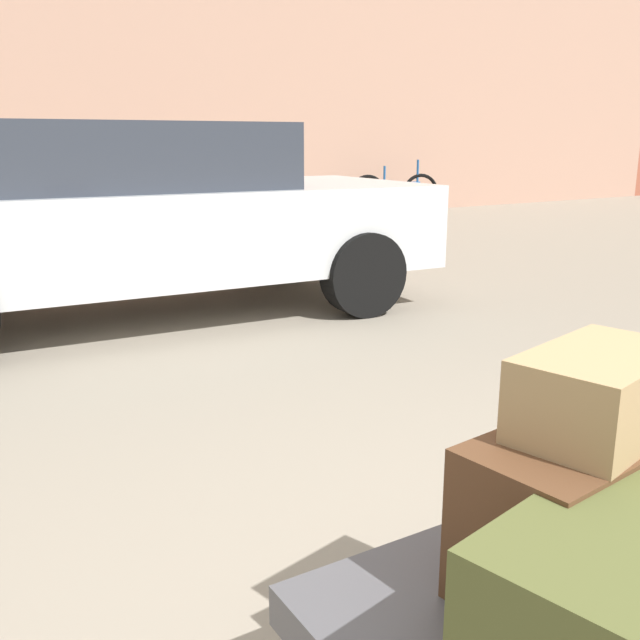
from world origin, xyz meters
TOP-DOWN VIEW (x-y plane):
  - luggage_cart at (0.00, 0.00)m, footprint 1.25×0.78m
  - duffel_bag_brown_center at (0.01, 0.06)m, footprint 0.68×0.36m
  - duffel_bag_olive_front_left at (-0.24, -0.20)m, footprint 0.64×0.44m
  - duffel_bag_tan_topmost_pile at (0.01, 0.06)m, footprint 0.46×0.34m
  - parked_car at (0.32, 4.39)m, footprint 4.40×2.12m
  - bicycle_leaning at (6.37, 9.20)m, footprint 1.74×0.37m
  - bollard_kerb_near at (2.84, 7.27)m, footprint 0.21×0.21m
  - bollard_kerb_mid at (4.08, 7.27)m, footprint 0.21×0.21m

SIDE VIEW (x-z plane):
  - luggage_cart at x=0.00m, z-range 0.10..0.44m
  - bollard_kerb_near at x=2.84m, z-range 0.00..0.60m
  - bollard_kerb_mid at x=4.08m, z-range 0.00..0.60m
  - bicycle_leaning at x=6.37m, z-range -0.11..0.85m
  - duffel_bag_olive_front_left at x=-0.24m, z-range 0.34..0.68m
  - duffel_bag_brown_center at x=0.01m, z-range 0.34..0.69m
  - parked_car at x=0.32m, z-range 0.05..1.47m
  - duffel_bag_tan_topmost_pile at x=0.01m, z-range 0.69..0.87m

